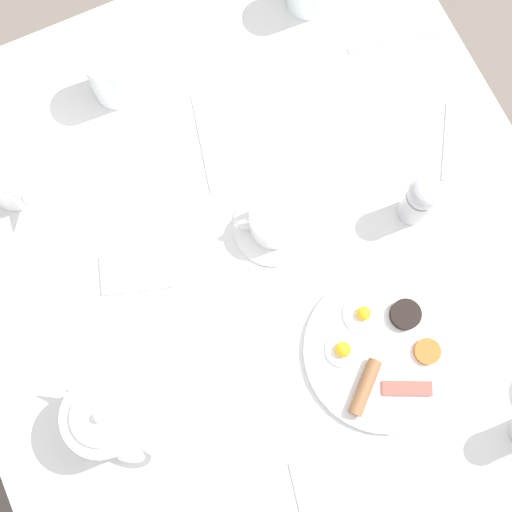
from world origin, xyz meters
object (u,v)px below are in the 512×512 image
Objects in this scene: teapot_near at (108,418)px; teapot_far at (8,166)px; teacup_with_saucer_left at (274,223)px; napkin_folded at (136,271)px; breakfast_plate at (383,351)px; pepper_grinder at (419,200)px; wine_glass_spare at (110,75)px; knife_by_plate at (204,143)px; fork_by_plate at (393,42)px; spoon_for_tea at (448,141)px.

teapot_near is 0.90× the size of teapot_far.
napkin_folded is at bearing -6.36° from teacup_with_saucer_left.
pepper_grinder is (-0.16, -0.20, 0.06)m from breakfast_plate.
teapot_near is at bearing 10.29° from pepper_grinder.
teapot_near is 0.60m from wine_glass_spare.
knife_by_plate is at bearing -71.04° from teapot_near.
knife_by_plate is (0.41, 0.04, 0.00)m from fork_by_plate.
wine_glass_spare is 0.86× the size of spoon_for_tea.
breakfast_plate reaches higher than spoon_for_tea.
wine_glass_spare is 0.68× the size of fork_by_plate.
napkin_folded is 0.80× the size of fork_by_plate.
teapot_far is at bearing -30.36° from teapot_near.
pepper_grinder is 0.64× the size of knife_by_plate.
spoon_for_tea is at bearing -143.66° from pepper_grinder.
teacup_with_saucer_left reaches higher than fork_by_plate.
wine_glass_spare is 0.21m from knife_by_plate.
wine_glass_spare is at bearing -57.37° from knife_by_plate.
wine_glass_spare is 0.59m from pepper_grinder.
pepper_grinder reaches higher than spoon_for_tea.
knife_by_plate is at bearing -140.20° from napkin_folded.
teapot_far reaches higher than breakfast_plate.
breakfast_plate is at bearing 45.65° from spoon_for_tea.
teacup_with_saucer_left is 0.43m from fork_by_plate.
teacup_with_saucer_left is at bearing 33.15° from fork_by_plate.
wine_glass_spare reaches higher than fork_by_plate.
teapot_near is 1.57× the size of pepper_grinder.
teapot_near reaches higher than napkin_folded.
fork_by_plate is (-0.36, -0.24, -0.03)m from teacup_with_saucer_left.
napkin_folded is (0.49, -0.10, -0.06)m from pepper_grinder.
wine_glass_spare is at bearing -48.62° from pepper_grinder.
breakfast_plate is 2.00× the size of spoon_for_tea.
napkin_folded is 1.02× the size of spoon_for_tea.
pepper_grinder reaches higher than knife_by_plate.
breakfast_plate is 0.68m from wine_glass_spare.
napkin_folded reaches higher than spoon_for_tea.
napkin_folded is 0.71× the size of knife_by_plate.
wine_glass_spare is (-0.23, -0.08, 0.00)m from teapot_far.
teapot_near is 1.00× the size of knife_by_plate.
spoon_for_tea is (-0.74, 0.27, -0.05)m from teapot_far.
napkin_folded is (0.25, -0.03, -0.03)m from teacup_with_saucer_left.
breakfast_plate is at bearing 105.26° from teacup_with_saucer_left.
knife_by_plate is at bearing -76.84° from teacup_with_saucer_left.
napkin_folded is (0.33, -0.31, -0.00)m from breakfast_plate.
teapot_near is 1.42× the size of napkin_folded.
fork_by_plate is at bearing -90.76° from spoon_for_tea.
wine_glass_spare is 0.54m from fork_by_plate.
teapot_far reaches higher than napkin_folded.
teapot_far is at bearing -30.09° from pepper_grinder.
breakfast_plate is 1.25× the size of teapot_far.
teapot_near is (0.46, -0.09, 0.05)m from breakfast_plate.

